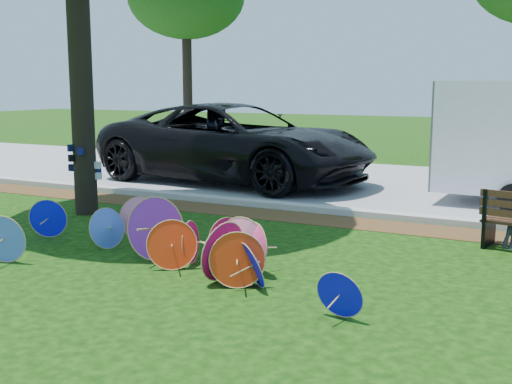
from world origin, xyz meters
TOP-DOWN VIEW (x-y plane):
  - ground at (0.00, 0.00)m, footprint 90.00×90.00m
  - mulch_strip at (0.00, 4.50)m, footprint 90.00×1.00m
  - curb at (0.00, 5.20)m, footprint 90.00×0.30m
  - street at (0.00, 9.35)m, footprint 90.00×8.00m
  - parasol_pile at (-0.11, 0.70)m, footprint 6.22×2.48m
  - black_van at (-3.13, 7.95)m, footprint 7.65×4.14m

SIDE VIEW (x-z plane):
  - ground at x=0.00m, z-range 0.00..0.00m
  - mulch_strip at x=0.00m, z-range 0.00..0.01m
  - street at x=0.00m, z-range 0.00..0.01m
  - curb at x=0.00m, z-range 0.00..0.12m
  - parasol_pile at x=-0.11m, z-range -0.10..0.84m
  - black_van at x=-3.13m, z-range 0.00..2.04m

